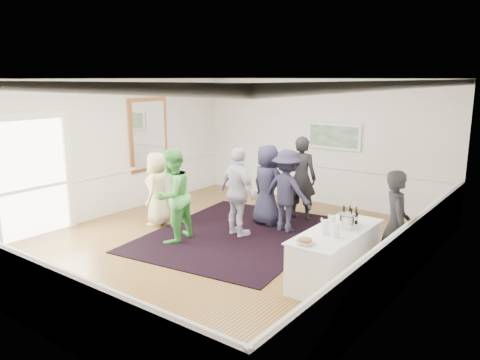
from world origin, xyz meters
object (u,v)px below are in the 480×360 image
Objects in this scene: serving_table at (336,255)px; guest_navy at (268,185)px; guest_dark_b at (301,178)px; ice_bucket at (347,221)px; guest_green at (172,196)px; nut_bowl at (305,241)px; guest_dark_a at (287,191)px; guest_lilac at (238,192)px; bartender at (396,225)px; guest_tan at (157,189)px.

serving_table is 3.13m from guest_navy.
ice_bucket is at bearing 119.98° from guest_dark_b.
guest_green is at bearing -172.38° from ice_bucket.
guest_dark_a is at bearing 126.00° from nut_bowl.
nut_bowl is (2.41, -2.64, -0.02)m from guest_navy.
guest_lilac is (-2.57, 0.80, 0.50)m from serving_table.
guest_dark_a is at bearing 144.11° from ice_bucket.
guest_navy is 3.04m from ice_bucket.
serving_table is at bearing 82.69° from nut_bowl.
guest_dark_b is at bearing 25.25° from bartender.
guest_dark_b is at bearing -88.39° from guest_lilac.
guest_green is 2.42m from guest_dark_a.
serving_table is at bearing 116.61° from guest_dark_b.
ice_bucket is 1.07m from nut_bowl.
nut_bowl is (2.46, -1.64, -0.05)m from guest_lilac.
guest_navy reaches higher than nut_bowl.
ice_bucket is (2.65, -0.59, 0.03)m from guest_lilac.
guest_green is at bearing 169.98° from nut_bowl.
guest_dark_a reaches higher than serving_table.
guest_tan is at bearing 178.51° from ice_bucket.
serving_table is 3.45m from guest_green.
guest_lilac is 0.95× the size of guest_dark_b.
guest_navy is at bearing -77.43° from guest_lilac.
ice_bucket is at bearing 92.58° from guest_green.
guest_tan is 0.93× the size of guest_dark_a.
guest_green is 3.35m from nut_bowl.
guest_lilac is at bearing 101.27° from guest_navy.
guest_tan is at bearing 164.98° from nut_bowl.
guest_green reaches higher than ice_bucket.
guest_lilac is 1.00m from guest_navy.
serving_table is at bearing 143.89° from guest_dark_a.
guest_lilac is (0.83, 1.06, -0.02)m from guest_green.
serving_table is at bearing 178.59° from guest_lilac.
ice_bucket is (1.99, -1.44, 0.07)m from guest_dark_a.
bartender is at bearing 36.02° from ice_bucket.
bartender is at bearing 175.30° from guest_navy.
guest_green is 1.02× the size of guest_lilac.
bartender is at bearing 133.26° from guest_dark_b.
guest_lilac reaches higher than guest_tan.
guest_dark_b is at bearing 120.35° from nut_bowl.
guest_navy is (-2.51, 1.80, 0.47)m from serving_table.
guest_tan is 2.43m from guest_navy.
guest_green reaches higher than guest_dark_a.
bartender is 0.79m from ice_bucket.
serving_table is 1.12× the size of guest_lilac.
guest_navy is (0.06, 1.00, -0.03)m from guest_lilac.
guest_green is at bearing 67.69° from guest_lilac.
ice_bucket is (4.52, -0.12, 0.13)m from guest_tan.
guest_dark_b is (-2.83, 1.92, 0.07)m from bartender.
guest_green reaches higher than nut_bowl.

